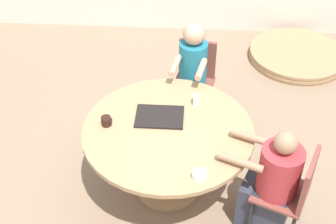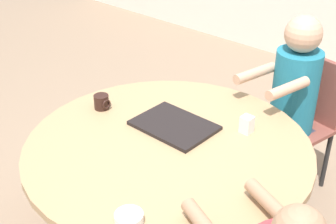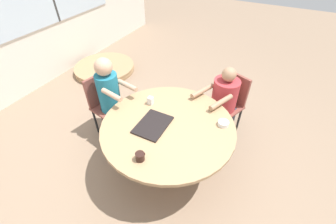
% 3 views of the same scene
% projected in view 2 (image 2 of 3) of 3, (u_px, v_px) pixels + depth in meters
% --- Properties ---
extents(dining_table, '(1.43, 1.43, 0.71)m').
position_uv_depth(dining_table, '(168.00, 165.00, 2.38)').
color(dining_table, tan).
rests_on(dining_table, ground_plane).
extents(chair_for_man_blue_shirt, '(0.47, 0.47, 0.87)m').
position_uv_depth(chair_for_man_blue_shirt, '(304.00, 112.00, 2.98)').
color(chair_for_man_blue_shirt, brown).
rests_on(chair_for_man_blue_shirt, ground_plane).
extents(person_man_blue_shirt, '(0.37, 0.54, 1.18)m').
position_uv_depth(person_man_blue_shirt, '(288.00, 115.00, 2.88)').
color(person_man_blue_shirt, '#333847').
rests_on(person_man_blue_shirt, ground_plane).
extents(food_tray_dark, '(0.41, 0.30, 0.02)m').
position_uv_depth(food_tray_dark, '(174.00, 125.00, 2.45)').
color(food_tray_dark, black).
rests_on(food_tray_dark, dining_table).
extents(coffee_mug, '(0.09, 0.08, 0.08)m').
position_uv_depth(coffee_mug, '(102.00, 102.00, 2.61)').
color(coffee_mug, black).
rests_on(coffee_mug, dining_table).
extents(milk_carton_small, '(0.06, 0.06, 0.09)m').
position_uv_depth(milk_carton_small, '(247.00, 125.00, 2.39)').
color(milk_carton_small, silver).
rests_on(milk_carton_small, dining_table).
extents(bowl_white_shallow, '(0.11, 0.11, 0.05)m').
position_uv_depth(bowl_white_shallow, '(129.00, 219.00, 1.81)').
color(bowl_white_shallow, white).
rests_on(bowl_white_shallow, dining_table).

